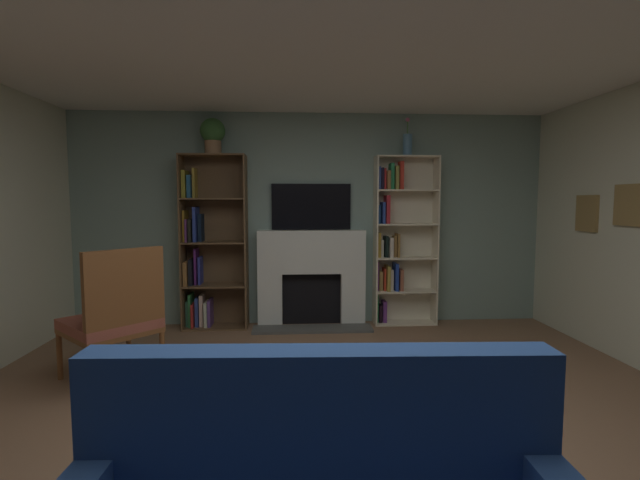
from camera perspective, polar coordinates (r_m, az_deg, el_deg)
The scene contains 11 objects.
ground_plane at distance 2.93m, azimuth 1.56°, elevation -25.56°, with size 7.08×7.08×0.00m, color #836046.
wall_back_accent at distance 5.50m, azimuth -1.15°, elevation 2.62°, with size 5.75×0.06×2.53m, color #819D94.
ceiling at distance 2.74m, azimuth 1.71°, elevation 27.97°, with size 5.75×6.02×0.06m, color white.
fireplace at distance 5.43m, azimuth -1.07°, elevation -4.47°, with size 1.38×0.51×1.14m.
tv at distance 5.44m, azimuth -1.12°, elevation 4.21°, with size 0.94×0.06×0.55m, color black.
bookshelf_left at distance 5.46m, azimuth -13.97°, elevation -1.13°, with size 0.74×0.33×2.02m.
bookshelf_right at distance 5.54m, azimuth 9.79°, elevation -0.02°, with size 0.74×0.26×2.02m.
potted_plant at distance 5.44m, azimuth -13.35°, elevation 12.85°, with size 0.28×0.28×0.41m.
vase_with_flowers at distance 5.52m, azimuth 10.95°, elevation 11.85°, with size 0.11×0.11×0.44m.
armchair at distance 4.11m, azimuth -24.40°, elevation -8.71°, with size 0.90×0.90×1.11m.
coffee_table at distance 2.43m, azimuth -1.17°, elevation -22.29°, with size 0.74×0.55×0.44m.
Camera 1 is at (-0.23, -2.51, 1.49)m, focal length 25.42 mm.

